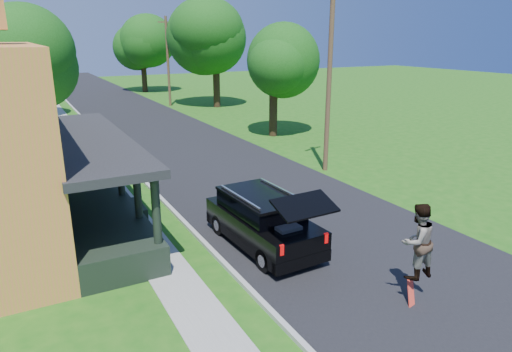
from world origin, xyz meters
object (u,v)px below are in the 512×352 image
tree_right_near (273,57)px  utility_pole_near (329,79)px  skateboarder (417,241)px  black_suv (263,220)px

tree_right_near → utility_pole_near: 8.61m
skateboarder → tree_right_near: size_ratio=0.25×
black_suv → utility_pole_near: (6.91, 6.09, 3.64)m
skateboarder → tree_right_near: (6.83, 18.98, 3.55)m
tree_right_near → utility_pole_near: (-1.78, -8.40, -0.65)m
skateboarder → utility_pole_near: bearing=-115.5°
utility_pole_near → skateboarder: bearing=-133.3°
black_suv → skateboarder: skateboarder is taller
black_suv → utility_pole_near: 9.90m
skateboarder → black_suv: bearing=-67.6°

